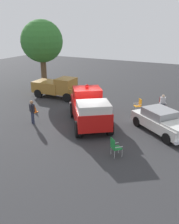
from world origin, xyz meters
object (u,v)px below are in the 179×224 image
lawn_chair_by_car (115,146)px  oak_tree_distant (42,42)px  vintage_fire_truck (89,107)px  lawn_chair_near_truck (163,103)px  spectator_standing (32,110)px  parked_pickup (58,87)px  lawn_chair_spare (139,104)px  traffic_cone (35,108)px  classic_hot_rod (162,121)px  spectator_seated (163,102)px

lawn_chair_by_car → oak_tree_distant: (-11.94, 9.80, 4.26)m
vintage_fire_truck → lawn_chair_near_truck: 6.61m
vintage_fire_truck → spectator_standing: (-3.50, -1.76, -0.23)m
vintage_fire_truck → parked_pickup: bearing=141.7°
parked_pickup → oak_tree_distant: bearing=146.4°
parked_pickup → lawn_chair_spare: parked_pickup is taller
lawn_chair_near_truck → lawn_chair_by_car: bearing=-94.5°
parked_pickup → lawn_chair_spare: size_ratio=4.77×
lawn_chair_spare → parked_pickup: bearing=177.7°
lawn_chair_near_truck → spectator_standing: size_ratio=0.61×
oak_tree_distant → traffic_cone: bearing=-59.0°
classic_hot_rod → oak_tree_distant: size_ratio=0.66×
classic_hot_rod → lawn_chair_near_truck: 4.49m
lawn_chair_near_truck → vintage_fire_truck: bearing=-126.6°
spectator_seated → traffic_cone: size_ratio=2.03×
parked_pickup → lawn_chair_spare: bearing=-2.3°
classic_hot_rod → spectator_seated: classic_hot_rod is taller
vintage_fire_truck → spectator_seated: size_ratio=4.72×
vintage_fire_truck → traffic_cone: size_ratio=9.58×
lawn_chair_spare → spectator_standing: 8.23m
lawn_chair_near_truck → oak_tree_distant: size_ratio=0.15×
vintage_fire_truck → lawn_chair_near_truck: (3.92, 5.28, -0.61)m
spectator_standing → traffic_cone: bearing=126.3°
vintage_fire_truck → spectator_seated: 6.53m
lawn_chair_near_truck → oak_tree_distant: 13.37m
lawn_chair_spare → spectator_seated: bearing=33.8°
parked_pickup → spectator_standing: size_ratio=2.90×
lawn_chair_by_car → spectator_standing: bearing=166.9°
vintage_fire_truck → classic_hot_rod: size_ratio=1.32×
vintage_fire_truck → lawn_chair_by_car: (3.23, -3.32, -0.61)m
lawn_chair_spare → spectator_seated: spectator_seated is taller
vintage_fire_truck → lawn_chair_by_car: bearing=-45.8°
lawn_chair_near_truck → spectator_standing: 10.23m
oak_tree_distant → lawn_chair_near_truck: bearing=-5.4°
classic_hot_rod → lawn_chair_near_truck: classic_hot_rod is taller
oak_tree_distant → spectator_seated: bearing=-6.0°
spectator_seated → traffic_cone: (-8.85, -5.03, -0.39)m
lawn_chair_near_truck → spectator_seated: 0.17m
vintage_fire_truck → lawn_chair_near_truck: vintage_fire_truck is taller
lawn_chair_by_car → oak_tree_distant: bearing=140.6°
parked_pickup → lawn_chair_spare: 7.88m
lawn_chair_by_car → oak_tree_distant: oak_tree_distant is taller
lawn_chair_by_car → oak_tree_distant: 16.02m
lawn_chair_by_car → lawn_chair_spare: 7.43m
classic_hot_rod → spectator_standing: (-8.30, -2.64, 0.22)m
spectator_seated → spectator_standing: bearing=-137.2°
lawn_chair_near_truck → parked_pickup: bearing=-174.5°
oak_tree_distant → vintage_fire_truck: bearing=-36.7°
vintage_fire_truck → classic_hot_rod: bearing=10.4°
vintage_fire_truck → parked_pickup: size_ratio=1.25×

